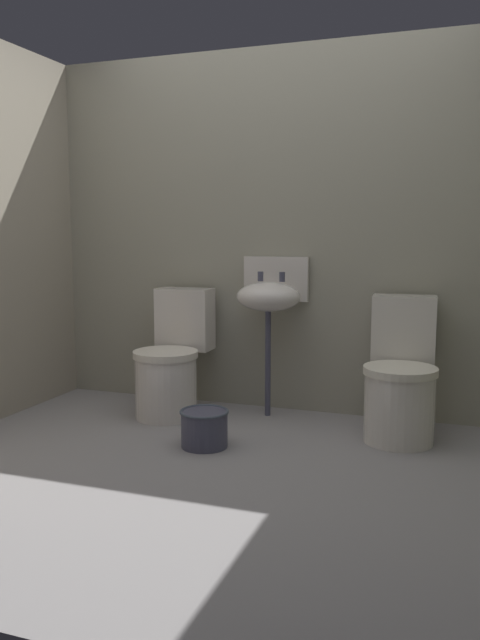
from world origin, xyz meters
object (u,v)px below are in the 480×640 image
Objects in this scene: bucket at (204,428)px; toilet_right at (401,381)px; sink at (270,296)px; toilet_left at (172,364)px.

toilet_right is at bearing 28.16° from bucket.
bucket is at bearing -101.64° from sink.
toilet_right is at bearing -12.86° from sink.
sink is at bearing 78.36° from bucket.
toilet_right reaches higher than bucket.
bucket is (-0.97, -0.52, -0.22)m from toilet_right.
sink is 0.97m from bucket.
toilet_left is at bearing 130.16° from bucket.
sink reaches higher than bucket.
sink is at bearing -162.52° from toilet_left.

